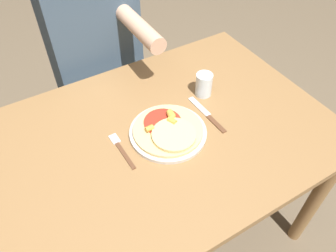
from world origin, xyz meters
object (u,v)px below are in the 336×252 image
at_px(dining_table, 163,151).
at_px(drinking_glass, 204,85).
at_px(pizza, 169,130).
at_px(plate, 168,132).
at_px(fork, 121,149).
at_px(knife, 207,115).
at_px(person_diner, 95,49).

bearing_deg(dining_table, drinking_glass, 22.27).
bearing_deg(drinking_glass, pizza, -152.69).
distance_m(dining_table, plate, 0.11).
relative_size(pizza, fork, 1.43).
xyz_separation_m(knife, drinking_glass, (0.06, 0.11, 0.05)).
bearing_deg(dining_table, plate, -51.03).
bearing_deg(dining_table, person_diner, 90.98).
bearing_deg(plate, drinking_glass, 26.24).
height_order(pizza, fork, pizza).
bearing_deg(person_diner, dining_table, -89.02).
distance_m(plate, fork, 0.18).
xyz_separation_m(dining_table, drinking_glass, (0.25, 0.10, 0.15)).
bearing_deg(drinking_glass, person_diner, 116.48).
relative_size(dining_table, drinking_glass, 12.85).
height_order(dining_table, drinking_glass, drinking_glass).
distance_m(plate, person_diner, 0.63).
relative_size(plate, fork, 1.59).
relative_size(knife, person_diner, 0.17).
bearing_deg(dining_table, pizza, -57.28).
relative_size(fork, person_diner, 0.14).
relative_size(plate, pizza, 1.11).
xyz_separation_m(plate, person_diner, (-0.02, 0.63, 0.00)).
xyz_separation_m(dining_table, plate, (0.01, -0.01, 0.11)).
distance_m(drinking_glass, person_diner, 0.58).
bearing_deg(plate, pizza, -80.79).
bearing_deg(fork, person_diner, 75.74).
bearing_deg(pizza, drinking_glass, 27.31).
distance_m(dining_table, person_diner, 0.63).
relative_size(plate, drinking_glass, 2.91).
relative_size(dining_table, fork, 7.01).
xyz_separation_m(dining_table, pizza, (0.01, -0.02, 0.13)).
bearing_deg(dining_table, knife, -3.21).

